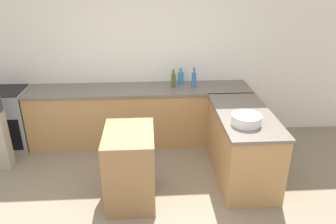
# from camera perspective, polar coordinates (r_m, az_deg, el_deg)

# --- Properties ---
(wall_back) EXTENTS (8.00, 0.06, 2.70)m
(wall_back) POSITION_cam_1_polar(r_m,az_deg,el_deg) (5.17, -5.16, 10.15)
(wall_back) COLOR white
(wall_back) RESTS_ON ground_plane
(counter_back) EXTENTS (3.38, 0.63, 0.90)m
(counter_back) POSITION_cam_1_polar(r_m,az_deg,el_deg) (5.15, -4.87, -0.53)
(counter_back) COLOR tan
(counter_back) RESTS_ON ground_plane
(counter_peninsula) EXTENTS (0.69, 1.45, 0.90)m
(counter_peninsula) POSITION_cam_1_polar(r_m,az_deg,el_deg) (4.41, 12.74, -5.53)
(counter_peninsula) COLOR tan
(counter_peninsula) RESTS_ON ground_plane
(range_oven) EXTENTS (0.68, 0.61, 0.91)m
(range_oven) POSITION_cam_1_polar(r_m,az_deg,el_deg) (5.59, -26.24, -0.99)
(range_oven) COLOR #99999E
(range_oven) RESTS_ON ground_plane
(island_table) EXTENTS (0.56, 0.76, 0.89)m
(island_table) POSITION_cam_1_polar(r_m,az_deg,el_deg) (3.89, -6.61, -9.39)
(island_table) COLOR #997047
(island_table) RESTS_ON ground_plane
(mixing_bowl) EXTENTS (0.35, 0.35, 0.12)m
(mixing_bowl) POSITION_cam_1_polar(r_m,az_deg,el_deg) (3.90, 13.47, -1.28)
(mixing_bowl) COLOR white
(mixing_bowl) RESTS_ON counter_peninsula
(water_bottle_blue) EXTENTS (0.07, 0.07, 0.30)m
(water_bottle_blue) POSITION_cam_1_polar(r_m,az_deg,el_deg) (4.99, 4.53, 5.68)
(water_bottle_blue) COLOR #386BB7
(water_bottle_blue) RESTS_ON counter_back
(olive_oil_bottle) EXTENTS (0.07, 0.07, 0.28)m
(olive_oil_bottle) POSITION_cam_1_polar(r_m,az_deg,el_deg) (4.98, 0.95, 5.57)
(olive_oil_bottle) COLOR #475B1E
(olive_oil_bottle) RESTS_ON counter_back
(dish_soap_bottle) EXTENTS (0.09, 0.09, 0.26)m
(dish_soap_bottle) POSITION_cam_1_polar(r_m,az_deg,el_deg) (5.12, 2.23, 5.99)
(dish_soap_bottle) COLOR #338CBF
(dish_soap_bottle) RESTS_ON counter_back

